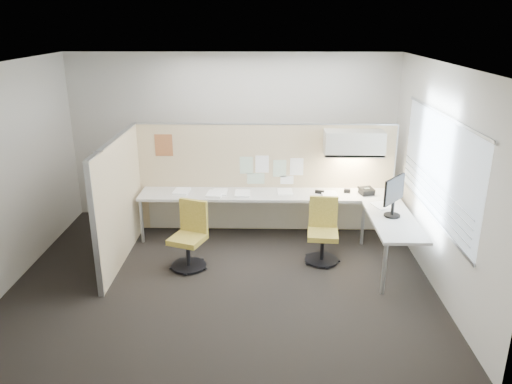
{
  "coord_description": "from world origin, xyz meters",
  "views": [
    {
      "loc": [
        0.56,
        -6.05,
        3.31
      ],
      "look_at": [
        0.42,
        0.8,
        0.92
      ],
      "focal_mm": 35.0,
      "sensor_mm": 36.0,
      "label": 1
    }
  ],
  "objects_px": {
    "desk": "(290,205)",
    "monitor": "(394,194)",
    "chair_right": "(323,233)",
    "phone": "(366,191)",
    "chair_left": "(190,237)"
  },
  "relations": [
    {
      "from": "desk",
      "to": "phone",
      "type": "xyz_separation_m",
      "value": [
        1.19,
        0.13,
        0.18
      ]
    },
    {
      "from": "phone",
      "to": "monitor",
      "type": "bearing_deg",
      "value": -95.55
    },
    {
      "from": "chair_left",
      "to": "desk",
      "type": "bearing_deg",
      "value": 51.74
    },
    {
      "from": "chair_right",
      "to": "phone",
      "type": "xyz_separation_m",
      "value": [
        0.74,
        0.78,
        0.36
      ]
    },
    {
      "from": "desk",
      "to": "chair_left",
      "type": "height_order",
      "value": "chair_left"
    },
    {
      "from": "desk",
      "to": "monitor",
      "type": "bearing_deg",
      "value": -29.39
    },
    {
      "from": "desk",
      "to": "monitor",
      "type": "height_order",
      "value": "monitor"
    },
    {
      "from": "chair_right",
      "to": "phone",
      "type": "height_order",
      "value": "chair_right"
    },
    {
      "from": "chair_left",
      "to": "chair_right",
      "type": "xyz_separation_m",
      "value": [
        1.87,
        0.22,
        -0.01
      ]
    },
    {
      "from": "desk",
      "to": "chair_left",
      "type": "xyz_separation_m",
      "value": [
        -1.42,
        -0.87,
        -0.17
      ]
    },
    {
      "from": "desk",
      "to": "chair_right",
      "type": "height_order",
      "value": "chair_right"
    },
    {
      "from": "chair_left",
      "to": "phone",
      "type": "distance_m",
      "value": 2.81
    },
    {
      "from": "monitor",
      "to": "desk",
      "type": "bearing_deg",
      "value": 100.04
    },
    {
      "from": "monitor",
      "to": "phone",
      "type": "distance_m",
      "value": 0.96
    },
    {
      "from": "monitor",
      "to": "phone",
      "type": "relative_size",
      "value": 2.2
    }
  ]
}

